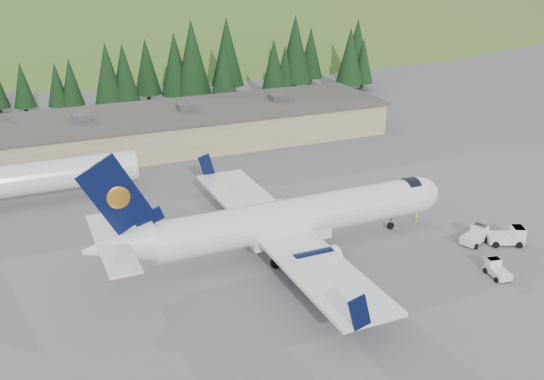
{
  "coord_description": "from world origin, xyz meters",
  "views": [
    {
      "loc": [
        -23.36,
        -47.67,
        27.34
      ],
      "look_at": [
        0.0,
        6.0,
        4.0
      ],
      "focal_mm": 40.0,
      "sensor_mm": 36.0,
      "label": 1
    }
  ],
  "objects": [
    {
      "name": "ground",
      "position": [
        0.0,
        0.0,
        0.0
      ],
      "size": [
        600.0,
        600.0,
        0.0
      ],
      "primitive_type": "plane",
      "color": "slate"
    },
    {
      "name": "airliner",
      "position": [
        -1.07,
        -0.01,
        3.23
      ],
      "size": [
        36.43,
        34.12,
        12.14
      ],
      "rotation": [
        0.0,
        0.0,
        0.01
      ],
      "color": "white",
      "rests_on": "ground"
    },
    {
      "name": "second_airliner",
      "position": [
        -24.92,
        22.0,
        3.32
      ],
      "size": [
        27.5,
        11.0,
        10.05
      ],
      "color": "white",
      "rests_on": "ground"
    },
    {
      "name": "baggage_tug_a",
      "position": [
        17.03,
        -5.86,
        0.74
      ],
      "size": [
        3.44,
        2.71,
        1.65
      ],
      "rotation": [
        0.0,
        0.0,
        0.37
      ],
      "color": "silver",
      "rests_on": "ground"
    },
    {
      "name": "baggage_tug_b",
      "position": [
        19.8,
        -7.45,
        0.82
      ],
      "size": [
        3.85,
        3.14,
        1.84
      ],
      "rotation": [
        0.0,
        0.0,
        -0.44
      ],
      "color": "silver",
      "rests_on": "ground"
    },
    {
      "name": "baggage_tug_c",
      "position": [
        14.22,
        -11.89,
        0.62
      ],
      "size": [
        1.91,
        2.77,
        1.38
      ],
      "rotation": [
        0.0,
        0.0,
        1.41
      ],
      "color": "silver",
      "rests_on": "ground"
    },
    {
      "name": "terminal_building",
      "position": [
        -5.01,
        38.0,
        2.62
      ],
      "size": [
        71.0,
        17.0,
        6.1
      ],
      "color": "#94865E",
      "rests_on": "ground"
    },
    {
      "name": "ramp_worker",
      "position": [
        14.57,
        0.54,
        0.82
      ],
      "size": [
        0.72,
        0.66,
        1.64
      ],
      "primitive_type": "imported",
      "rotation": [
        0.0,
        0.0,
        3.74
      ],
      "color": "yellow",
      "rests_on": "ground"
    },
    {
      "name": "tree_line",
      "position": [
        1.99,
        62.44,
        7.28
      ],
      "size": [
        111.66,
        17.3,
        14.5
      ],
      "color": "black",
      "rests_on": "ground"
    },
    {
      "name": "hills",
      "position": [
        53.34,
        207.38,
        -82.8
      ],
      "size": [
        614.0,
        330.0,
        300.0
      ],
      "color": "#3E6422",
      "rests_on": "ground"
    }
  ]
}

